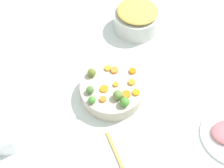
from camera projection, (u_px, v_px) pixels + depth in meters
The scene contains 19 objects.
tabletop at pixel (105, 100), 1.26m from camera, with size 2.40×2.40×0.02m, color silver.
serving_bowl_carrots at pixel (112, 90), 1.24m from camera, with size 0.30×0.30×0.08m, color #BBAE99.
metal_pot at pixel (137, 21), 1.49m from camera, with size 0.26×0.26×0.11m, color beige.
stuffing_mound at pixel (138, 11), 1.43m from camera, with size 0.23×0.23×0.03m, color tan.
carrot_slice_0 at pixel (132, 83), 1.20m from camera, with size 0.03×0.03×0.01m, color orange.
carrot_slice_1 at pixel (133, 71), 1.24m from camera, with size 0.03×0.03×0.01m, color orange.
carrot_slice_2 at pixel (116, 84), 1.20m from camera, with size 0.02×0.02×0.01m, color orange.
carrot_slice_3 at pixel (108, 68), 1.26m from camera, with size 0.03×0.03×0.01m, color orange.
carrot_slice_4 at pixel (136, 93), 1.18m from camera, with size 0.03×0.03×0.01m, color orange.
carrot_slice_5 at pixel (126, 94), 1.17m from camera, with size 0.04×0.04×0.01m, color orange.
carrot_slice_6 at pixel (115, 70), 1.25m from camera, with size 0.04×0.04×0.01m, color orange.
carrot_slice_7 at pixel (104, 89), 1.19m from camera, with size 0.04×0.04×0.01m, color orange.
carrot_slice_8 at pixel (103, 99), 1.16m from camera, with size 0.03×0.03×0.01m, color orange.
brussels_sprout_0 at pixel (92, 100), 1.14m from camera, with size 0.03×0.03×0.03m, color #468635.
brussels_sprout_1 at pixel (125, 102), 1.13m from camera, with size 0.04×0.04×0.04m, color #48862F.
brussels_sprout_2 at pixel (92, 73), 1.22m from camera, with size 0.04×0.04×0.04m, color #5F6D29.
brussels_sprout_3 at pixel (90, 90), 1.17m from camera, with size 0.04×0.04×0.04m, color #487032.
brussels_sprout_4 at pixel (118, 95), 1.15m from camera, with size 0.04×0.04×0.04m, color #5A7A37.
casserole_dish at pixel (6, 124), 1.12m from camera, with size 0.24×0.24×0.10m, color white.
Camera 1 is at (-0.63, 0.17, 1.09)m, focal length 41.89 mm.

